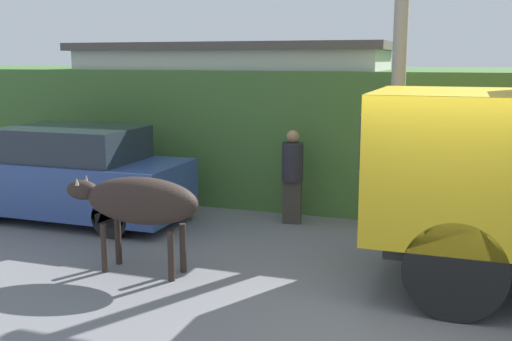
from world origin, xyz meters
TOP-DOWN VIEW (x-y plane):
  - ground_plane at (0.00, 0.00)m, footprint 60.00×60.00m
  - hillside_embankment at (0.00, 6.89)m, footprint 32.00×6.80m
  - building_backdrop at (-4.48, 4.95)m, footprint 6.66×2.70m
  - brown_cow at (-3.86, -0.17)m, footprint 2.00×0.64m
  - parked_suv at (-6.41, 1.82)m, footprint 4.29×1.71m
  - pedestrian_on_hill at (-2.57, 2.91)m, footprint 0.43×0.43m
  - utility_pole at (-0.82, 3.09)m, footprint 0.90×0.23m

SIDE VIEW (x-z plane):
  - ground_plane at x=0.00m, z-range 0.00..0.00m
  - parked_suv at x=-6.41m, z-range -0.03..1.66m
  - pedestrian_on_hill at x=-2.57m, z-range 0.07..1.74m
  - brown_cow at x=-3.86m, z-range 0.33..1.66m
  - hillside_embankment at x=0.00m, z-range 0.00..2.67m
  - building_backdrop at x=-4.48m, z-range 0.01..3.23m
  - utility_pole at x=-0.82m, z-range 0.11..5.13m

